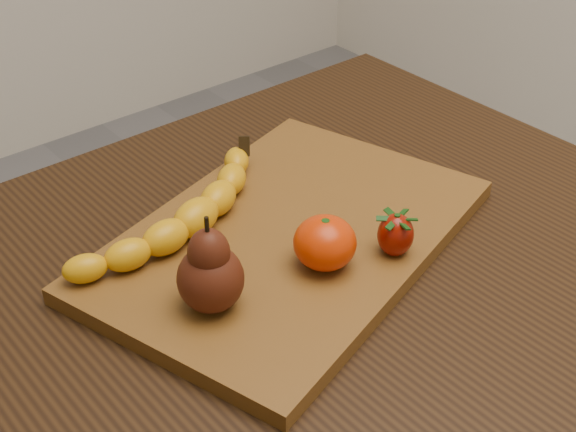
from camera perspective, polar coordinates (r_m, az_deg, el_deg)
table at (r=0.94m, az=-1.79°, el=-8.47°), size 1.00×0.70×0.76m
cutting_board at (r=0.90m, az=0.00°, el=-1.57°), size 0.52×0.41×0.02m
banana at (r=0.89m, az=-6.56°, el=-0.09°), size 0.27×0.14×0.04m
pear at (r=0.77m, az=-5.60°, el=-3.38°), size 0.08×0.08×0.10m
mandarin at (r=0.83m, az=2.64°, el=-1.91°), size 0.09×0.09×0.06m
strawberry at (r=0.86m, az=7.66°, el=-1.23°), size 0.05×0.05×0.05m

